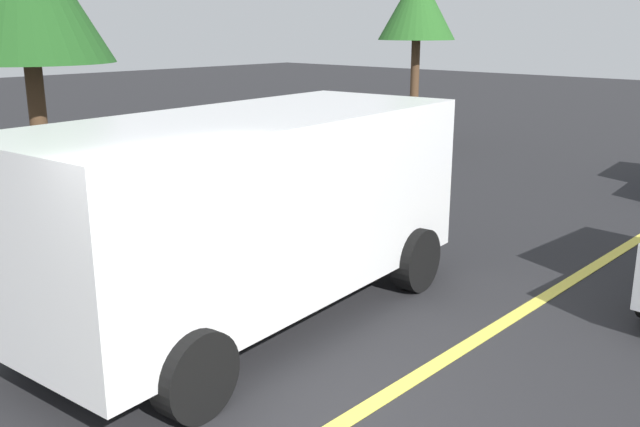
{
  "coord_description": "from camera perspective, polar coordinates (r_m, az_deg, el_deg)",
  "views": [
    {
      "loc": [
        -2.59,
        -3.19,
        3.07
      ],
      "look_at": [
        2.22,
        1.26,
        1.29
      ],
      "focal_mm": 38.97,
      "sensor_mm": 36.0,
      "label": 1
    }
  ],
  "objects": [
    {
      "name": "white_van",
      "position": [
        7.29,
        -5.6,
        0.82
      ],
      "size": [
        5.37,
        2.67,
        2.2
      ],
      "color": "white",
      "rests_on": "ground_plane"
    },
    {
      "name": "tree_left_verge",
      "position": [
        18.43,
        8.0,
        16.52
      ],
      "size": [
        1.96,
        1.96,
        4.45
      ],
      "color": "#513823",
      "rests_on": "ground_plane"
    },
    {
      "name": "lane_marking_centre",
      "position": [
        7.13,
        11.93,
        -10.59
      ],
      "size": [
        28.0,
        0.16,
        0.01
      ],
      "primitive_type": "cube",
      "color": "#E0D14C"
    }
  ]
}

